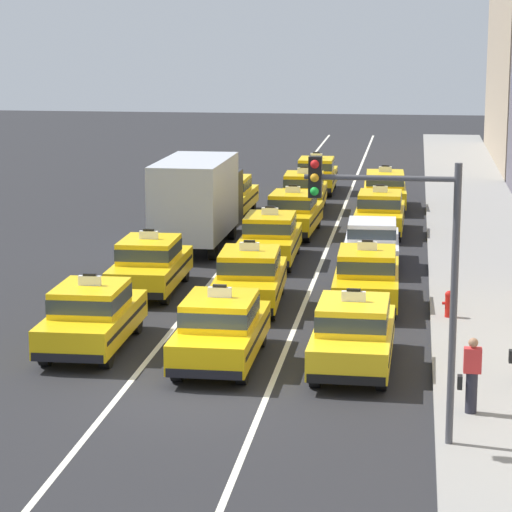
{
  "coord_description": "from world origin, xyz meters",
  "views": [
    {
      "loc": [
        4.67,
        -23.26,
        7.96
      ],
      "look_at": [
        0.13,
        9.08,
        1.3
      ],
      "focal_mm": 79.95,
      "sensor_mm": 36.0,
      "label": 1
    }
  ],
  "objects_px": {
    "taxi_center_fourth": "(293,212)",
    "taxi_right_nearest": "(353,333)",
    "taxi_center_nearest": "(221,328)",
    "traffic_light_pole": "(403,253)",
    "taxi_center_sixth": "(316,174)",
    "box_truck_left_third": "(199,198)",
    "taxi_left_nearest": "(92,315)",
    "taxi_left_second": "(150,264)",
    "taxi_right_fifth": "(385,189)",
    "taxi_right_second": "(367,276)",
    "taxi_center_third": "(270,237)",
    "taxi_center_fifth": "(304,191)",
    "taxi_right_fourth": "(380,212)",
    "taxi_center_second": "(250,277)",
    "fire_hydrant": "(449,303)",
    "sedan_right_third": "(372,242)",
    "pedestrian_by_storefront": "(471,375)",
    "taxi_left_fourth": "(229,195)"
  },
  "relations": [
    {
      "from": "taxi_center_fourth",
      "to": "taxi_right_nearest",
      "type": "height_order",
      "value": "same"
    },
    {
      "from": "taxi_center_nearest",
      "to": "traffic_light_pole",
      "type": "bearing_deg",
      "value": -49.31
    },
    {
      "from": "taxi_center_sixth",
      "to": "taxi_right_nearest",
      "type": "relative_size",
      "value": 1.0
    },
    {
      "from": "box_truck_left_third",
      "to": "taxi_center_nearest",
      "type": "distance_m",
      "value": 14.76
    },
    {
      "from": "taxi_left_nearest",
      "to": "taxi_left_second",
      "type": "height_order",
      "value": "same"
    },
    {
      "from": "taxi_center_sixth",
      "to": "taxi_right_fifth",
      "type": "distance_m",
      "value": 5.86
    },
    {
      "from": "taxi_right_second",
      "to": "taxi_center_third",
      "type": "bearing_deg",
      "value": 121.81
    },
    {
      "from": "taxi_center_fifth",
      "to": "taxi_right_fourth",
      "type": "bearing_deg",
      "value": -56.42
    },
    {
      "from": "taxi_left_nearest",
      "to": "taxi_center_second",
      "type": "bearing_deg",
      "value": 56.24
    },
    {
      "from": "taxi_right_second",
      "to": "taxi_right_fourth",
      "type": "xyz_separation_m",
      "value": [
        -0.01,
        11.46,
        0.0
      ]
    },
    {
      "from": "taxi_center_second",
      "to": "fire_hydrant",
      "type": "xyz_separation_m",
      "value": [
        5.6,
        -0.98,
        -0.33
      ]
    },
    {
      "from": "taxi_left_nearest",
      "to": "sedan_right_third",
      "type": "distance_m",
      "value": 12.61
    },
    {
      "from": "taxi_center_fifth",
      "to": "fire_hydrant",
      "type": "xyz_separation_m",
      "value": [
        5.75,
        -18.18,
        -0.33
      ]
    },
    {
      "from": "box_truck_left_third",
      "to": "taxi_right_second",
      "type": "height_order",
      "value": "box_truck_left_third"
    },
    {
      "from": "sedan_right_third",
      "to": "pedestrian_by_storefront",
      "type": "bearing_deg",
      "value": -79.96
    },
    {
      "from": "taxi_center_fifth",
      "to": "traffic_light_pole",
      "type": "bearing_deg",
      "value": -80.71
    },
    {
      "from": "taxi_center_fourth",
      "to": "taxi_right_nearest",
      "type": "distance_m",
      "value": 17.39
    },
    {
      "from": "taxi_center_fourth",
      "to": "taxi_center_fifth",
      "type": "relative_size",
      "value": 1.0
    },
    {
      "from": "taxi_right_nearest",
      "to": "taxi_center_sixth",
      "type": "bearing_deg",
      "value": 96.74
    },
    {
      "from": "taxi_left_second",
      "to": "taxi_right_fifth",
      "type": "distance_m",
      "value": 18.01
    },
    {
      "from": "taxi_center_second",
      "to": "taxi_center_sixth",
      "type": "relative_size",
      "value": 1.01
    },
    {
      "from": "taxi_left_nearest",
      "to": "taxi_center_fifth",
      "type": "relative_size",
      "value": 1.0
    },
    {
      "from": "taxi_center_fourth",
      "to": "fire_hydrant",
      "type": "distance_m",
      "value": 13.64
    },
    {
      "from": "taxi_left_nearest",
      "to": "taxi_center_third",
      "type": "relative_size",
      "value": 1.0
    },
    {
      "from": "box_truck_left_third",
      "to": "taxi_right_second",
      "type": "distance_m",
      "value": 10.45
    },
    {
      "from": "taxi_left_fourth",
      "to": "taxi_center_second",
      "type": "relative_size",
      "value": 0.99
    },
    {
      "from": "box_truck_left_third",
      "to": "fire_hydrant",
      "type": "relative_size",
      "value": 9.56
    },
    {
      "from": "taxi_right_nearest",
      "to": "taxi_right_fourth",
      "type": "xyz_separation_m",
      "value": [
        0.03,
        17.64,
        0.0
      ]
    },
    {
      "from": "pedestrian_by_storefront",
      "to": "sedan_right_third",
      "type": "bearing_deg",
      "value": 100.04
    },
    {
      "from": "taxi_left_fourth",
      "to": "taxi_right_second",
      "type": "xyz_separation_m",
      "value": [
        6.46,
        -15.09,
        0.0
      ]
    },
    {
      "from": "taxi_center_third",
      "to": "fire_hydrant",
      "type": "height_order",
      "value": "taxi_center_third"
    },
    {
      "from": "taxi_center_second",
      "to": "taxi_right_second",
      "type": "bearing_deg",
      "value": 9.39
    },
    {
      "from": "box_truck_left_third",
      "to": "taxi_left_fourth",
      "type": "xyz_separation_m",
      "value": [
        -0.02,
        6.92,
        -0.9
      ]
    },
    {
      "from": "taxi_center_second",
      "to": "fire_hydrant",
      "type": "relative_size",
      "value": 6.34
    },
    {
      "from": "taxi_right_fifth",
      "to": "pedestrian_by_storefront",
      "type": "distance_m",
      "value": 27.06
    },
    {
      "from": "box_truck_left_third",
      "to": "taxi_center_fifth",
      "type": "xyz_separation_m",
      "value": [
        3.0,
        8.48,
        -0.9
      ]
    },
    {
      "from": "taxi_center_nearest",
      "to": "taxi_right_second",
      "type": "xyz_separation_m",
      "value": [
        3.19,
        6.19,
        0.0
      ]
    },
    {
      "from": "taxi_left_nearest",
      "to": "taxi_center_sixth",
      "type": "distance_m",
      "value": 27.95
    },
    {
      "from": "taxi_center_nearest",
      "to": "taxi_center_fourth",
      "type": "height_order",
      "value": "same"
    },
    {
      "from": "taxi_right_fourth",
      "to": "pedestrian_by_storefront",
      "type": "relative_size",
      "value": 2.88
    },
    {
      "from": "taxi_right_nearest",
      "to": "taxi_right_second",
      "type": "relative_size",
      "value": 1.0
    },
    {
      "from": "box_truck_left_third",
      "to": "taxi_center_third",
      "type": "xyz_separation_m",
      "value": [
        2.93,
        -2.5,
        -0.9
      ]
    },
    {
      "from": "taxi_right_nearest",
      "to": "taxi_right_fifth",
      "type": "xyz_separation_m",
      "value": [
        0.05,
        23.76,
        0.0
      ]
    },
    {
      "from": "sedan_right_third",
      "to": "fire_hydrant",
      "type": "relative_size",
      "value": 5.94
    },
    {
      "from": "taxi_left_nearest",
      "to": "sedan_right_third",
      "type": "relative_size",
      "value": 1.06
    },
    {
      "from": "taxi_right_second",
      "to": "taxi_right_fifth",
      "type": "height_order",
      "value": "same"
    },
    {
      "from": "taxi_center_sixth",
      "to": "fire_hydrant",
      "type": "xyz_separation_m",
      "value": [
        5.71,
        -23.88,
        -0.33
      ]
    },
    {
      "from": "taxi_right_fifth",
      "to": "fire_hydrant",
      "type": "bearing_deg",
      "value": -83.17
    },
    {
      "from": "taxi_left_fourth",
      "to": "taxi_center_fourth",
      "type": "bearing_deg",
      "value": -52.94
    },
    {
      "from": "box_truck_left_third",
      "to": "taxi_center_third",
      "type": "height_order",
      "value": "box_truck_left_third"
    }
  ]
}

